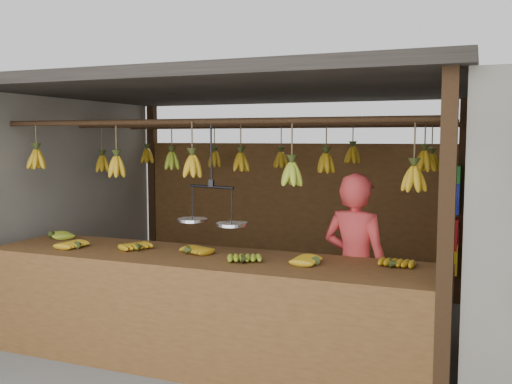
% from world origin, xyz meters
% --- Properties ---
extents(ground, '(80.00, 80.00, 0.00)m').
position_xyz_m(ground, '(0.00, 0.00, 0.00)').
color(ground, '#5B5B57').
extents(stall, '(4.30, 3.30, 2.40)m').
position_xyz_m(stall, '(0.00, 0.33, 1.97)').
color(stall, black).
rests_on(stall, ground).
extents(counter, '(3.85, 0.87, 0.96)m').
position_xyz_m(counter, '(0.10, -1.24, 0.72)').
color(counter, brown).
rests_on(counter, ground).
extents(hanging_bananas, '(3.64, 2.23, 0.39)m').
position_xyz_m(hanging_bananas, '(-0.00, -0.00, 1.62)').
color(hanging_bananas, '#B18312').
rests_on(hanging_bananas, ground).
extents(balance_scale, '(0.66, 0.35, 0.85)m').
position_xyz_m(balance_scale, '(0.12, -1.00, 1.22)').
color(balance_scale, black).
rests_on(balance_scale, ground).
extents(vendor, '(0.65, 0.51, 1.58)m').
position_xyz_m(vendor, '(1.24, -0.60, 0.79)').
color(vendor, '#BF3333').
rests_on(vendor, ground).
extents(bag_bundles, '(0.08, 0.26, 1.19)m').
position_xyz_m(bag_bundles, '(1.94, 1.35, 0.99)').
color(bag_bundles, '#199926').
rests_on(bag_bundles, ground).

